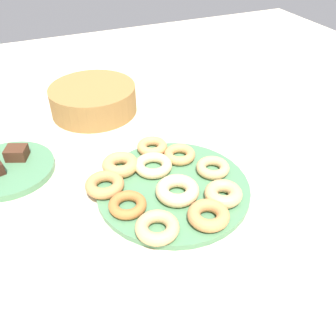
{
  "coord_description": "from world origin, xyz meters",
  "views": [
    {
      "loc": [
        -0.26,
        -0.56,
        0.55
      ],
      "look_at": [
        0.0,
        0.03,
        0.04
      ],
      "focal_mm": 38.41,
      "sensor_mm": 36.0,
      "label": 1
    }
  ],
  "objects_px": {
    "donut_7": "(177,190)",
    "donut_9": "(157,227)",
    "donut_5": "(223,194)",
    "donut_8": "(208,215)",
    "donut_3": "(152,147)",
    "donut_4": "(120,165)",
    "donut_plate": "(173,188)",
    "donut_1": "(105,185)",
    "donut_0": "(213,168)",
    "donut_6": "(153,165)",
    "basket": "(93,99)",
    "donut_10": "(180,155)",
    "cake_plate": "(8,169)",
    "donut_2": "(128,205)",
    "brownie_far": "(17,153)"
  },
  "relations": [
    {
      "from": "donut_2",
      "to": "donut_3",
      "type": "distance_m",
      "value": 0.22
    },
    {
      "from": "donut_2",
      "to": "donut_7",
      "type": "relative_size",
      "value": 0.84
    },
    {
      "from": "donut_2",
      "to": "donut_6",
      "type": "bearing_deg",
      "value": 46.43
    },
    {
      "from": "donut_3",
      "to": "donut_8",
      "type": "distance_m",
      "value": 0.27
    },
    {
      "from": "donut_3",
      "to": "basket",
      "type": "relative_size",
      "value": 0.3
    },
    {
      "from": "basket",
      "to": "donut_2",
      "type": "bearing_deg",
      "value": -95.51
    },
    {
      "from": "donut_3",
      "to": "donut_4",
      "type": "distance_m",
      "value": 0.11
    },
    {
      "from": "donut_1",
      "to": "donut_5",
      "type": "distance_m",
      "value": 0.26
    },
    {
      "from": "donut_10",
      "to": "basket",
      "type": "distance_m",
      "value": 0.37
    },
    {
      "from": "donut_4",
      "to": "donut_8",
      "type": "relative_size",
      "value": 1.01
    },
    {
      "from": "donut_5",
      "to": "donut_8",
      "type": "distance_m",
      "value": 0.07
    },
    {
      "from": "donut_7",
      "to": "donut_4",
      "type": "bearing_deg",
      "value": 122.11
    },
    {
      "from": "donut_3",
      "to": "donut_10",
      "type": "height_order",
      "value": "donut_3"
    },
    {
      "from": "donut_3",
      "to": "donut_6",
      "type": "bearing_deg",
      "value": -109.36
    },
    {
      "from": "donut_plate",
      "to": "donut_9",
      "type": "height_order",
      "value": "donut_9"
    },
    {
      "from": "donut_4",
      "to": "cake_plate",
      "type": "height_order",
      "value": "donut_4"
    },
    {
      "from": "donut_3",
      "to": "donut_8",
      "type": "bearing_deg",
      "value": -86.8
    },
    {
      "from": "donut_0",
      "to": "donut_4",
      "type": "height_order",
      "value": "donut_4"
    },
    {
      "from": "donut_4",
      "to": "donut_5",
      "type": "height_order",
      "value": "same"
    },
    {
      "from": "donut_plate",
      "to": "donut_0",
      "type": "bearing_deg",
      "value": 5.72
    },
    {
      "from": "basket",
      "to": "brownie_far",
      "type": "bearing_deg",
      "value": -142.5
    },
    {
      "from": "donut_3",
      "to": "donut_7",
      "type": "bearing_deg",
      "value": -93.74
    },
    {
      "from": "donut_2",
      "to": "donut_4",
      "type": "xyz_separation_m",
      "value": [
        0.03,
        0.13,
        0.0
      ]
    },
    {
      "from": "donut_6",
      "to": "donut_10",
      "type": "xyz_separation_m",
      "value": [
        0.08,
        0.02,
        -0.0
      ]
    },
    {
      "from": "donut_1",
      "to": "cake_plate",
      "type": "relative_size",
      "value": 0.4
    },
    {
      "from": "donut_0",
      "to": "donut_6",
      "type": "bearing_deg",
      "value": 153.51
    },
    {
      "from": "donut_plate",
      "to": "donut_1",
      "type": "bearing_deg",
      "value": 160.66
    },
    {
      "from": "donut_2",
      "to": "donut_6",
      "type": "relative_size",
      "value": 0.89
    },
    {
      "from": "donut_7",
      "to": "brownie_far",
      "type": "relative_size",
      "value": 1.93
    },
    {
      "from": "donut_2",
      "to": "donut_3",
      "type": "bearing_deg",
      "value": 55.04
    },
    {
      "from": "donut_5",
      "to": "donut_8",
      "type": "relative_size",
      "value": 0.95
    },
    {
      "from": "donut_0",
      "to": "donut_7",
      "type": "relative_size",
      "value": 0.82
    },
    {
      "from": "donut_8",
      "to": "donut_10",
      "type": "relative_size",
      "value": 1.11
    },
    {
      "from": "donut_plate",
      "to": "cake_plate",
      "type": "distance_m",
      "value": 0.41
    },
    {
      "from": "donut_7",
      "to": "donut_9",
      "type": "height_order",
      "value": "donut_7"
    },
    {
      "from": "donut_9",
      "to": "donut_4",
      "type": "bearing_deg",
      "value": 91.72
    },
    {
      "from": "donut_5",
      "to": "brownie_far",
      "type": "height_order",
      "value": "brownie_far"
    },
    {
      "from": "donut_3",
      "to": "cake_plate",
      "type": "xyz_separation_m",
      "value": [
        -0.35,
        0.07,
        -0.02
      ]
    },
    {
      "from": "donut_8",
      "to": "donut_9",
      "type": "bearing_deg",
      "value": 174.37
    },
    {
      "from": "donut_9",
      "to": "brownie_far",
      "type": "xyz_separation_m",
      "value": [
        -0.23,
        0.36,
        0.0
      ]
    },
    {
      "from": "donut_5",
      "to": "donut_4",
      "type": "bearing_deg",
      "value": 132.97
    },
    {
      "from": "donut_6",
      "to": "donut_1",
      "type": "bearing_deg",
      "value": -169.57
    },
    {
      "from": "donut_plate",
      "to": "donut_7",
      "type": "bearing_deg",
      "value": -98.62
    },
    {
      "from": "donut_1",
      "to": "donut_10",
      "type": "height_order",
      "value": "donut_1"
    },
    {
      "from": "donut_5",
      "to": "brownie_far",
      "type": "xyz_separation_m",
      "value": [
        -0.4,
        0.33,
        0.0
      ]
    },
    {
      "from": "donut_10",
      "to": "brownie_far",
      "type": "distance_m",
      "value": 0.4
    },
    {
      "from": "cake_plate",
      "to": "brownie_far",
      "type": "xyz_separation_m",
      "value": [
        0.03,
        0.03,
        0.02
      ]
    },
    {
      "from": "donut_2",
      "to": "donut_6",
      "type": "distance_m",
      "value": 0.14
    },
    {
      "from": "donut_0",
      "to": "brownie_far",
      "type": "relative_size",
      "value": 1.59
    },
    {
      "from": "donut_plate",
      "to": "donut_7",
      "type": "height_order",
      "value": "donut_7"
    }
  ]
}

